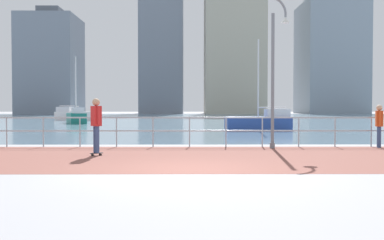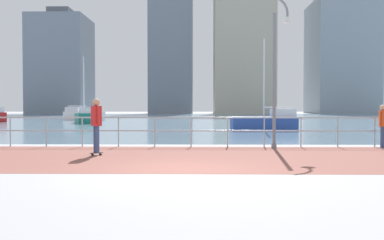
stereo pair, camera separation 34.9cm
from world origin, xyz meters
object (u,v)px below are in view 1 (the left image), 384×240
at_px(skateboarder, 96,121).
at_px(sailboat_teal, 74,115).
at_px(lamppost, 276,65).
at_px(sailboat_gray, 260,122).
at_px(bystander, 379,122).
at_px(sailboat_red, 76,117).

bearing_deg(skateboarder, sailboat_teal, 105.93).
distance_m(lamppost, sailboat_gray, 12.52).
relative_size(lamppost, sailboat_gray, 0.93).
height_order(skateboarder, bystander, skateboarder).
bearing_deg(lamppost, sailboat_red, 119.12).
bearing_deg(skateboarder, bystander, 15.08).
bearing_deg(sailboat_teal, sailboat_gray, -51.12).
height_order(bystander, sailboat_teal, sailboat_teal).
relative_size(skateboarder, sailboat_red, 0.28).
distance_m(sailboat_gray, sailboat_red, 20.20).
distance_m(skateboarder, sailboat_gray, 16.54).
relative_size(skateboarder, sailboat_teal, 0.27).
bearing_deg(bystander, sailboat_red, 125.70).
bearing_deg(lamppost, bystander, 2.79).
xyz_separation_m(lamppost, sailboat_teal, (-16.77, 34.78, -2.44)).
bearing_deg(sailboat_teal, sailboat_red, -74.01).
height_order(skateboarder, sailboat_red, sailboat_red).
bearing_deg(skateboarder, sailboat_gray, 62.72).
bearing_deg(sailboat_gray, bystander, -78.32).
xyz_separation_m(lamppost, skateboarder, (-6.13, -2.52, -2.00)).
bearing_deg(bystander, sailboat_teal, 120.90).
relative_size(lamppost, skateboarder, 3.11).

